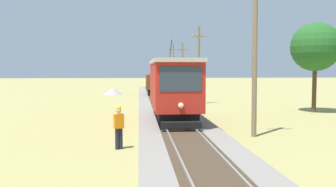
{
  "coord_description": "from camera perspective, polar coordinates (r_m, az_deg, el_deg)",
  "views": [
    {
      "loc": [
        -2.07,
        -1.73,
        3.24
      ],
      "look_at": [
        -0.04,
        22.37,
        1.55
      ],
      "focal_mm": 37.09,
      "sensor_mm": 36.0,
      "label": 1
    }
  ],
  "objects": [
    {
      "name": "utility_pole_near_tram",
      "position": [
        17.17,
        14.08,
        7.39
      ],
      "size": [
        1.4,
        0.39,
        8.39
      ],
      "color": "#7A664C",
      "rests_on": "ground"
    },
    {
      "name": "freight_car",
      "position": [
        41.98,
        -1.97,
        1.68
      ],
      "size": [
        2.4,
        5.2,
        2.31
      ],
      "color": "brown",
      "rests_on": "rail_right"
    },
    {
      "name": "track_worker",
      "position": [
        14.23,
        -8.09,
        -5.17
      ],
      "size": [
        0.44,
        0.36,
        1.78
      ],
      "rotation": [
        0.0,
        0.0,
        -1.21
      ],
      "color": "black",
      "rests_on": "ground"
    },
    {
      "name": "utility_pole_far",
      "position": [
        44.24,
        2.37,
        4.16
      ],
      "size": [
        1.4,
        0.43,
        6.57
      ],
      "color": "#7A664C",
      "rests_on": "ground"
    },
    {
      "name": "utility_pole_mid",
      "position": [
        32.34,
        5.04,
        4.74
      ],
      "size": [
        1.4,
        0.28,
        7.15
      ],
      "color": "#7A664C",
      "rests_on": "ground"
    },
    {
      "name": "red_tram",
      "position": [
        21.12,
        0.83,
        1.15
      ],
      "size": [
        2.6,
        8.54,
        4.79
      ],
      "color": "red",
      "rests_on": "rail_right"
    },
    {
      "name": "tree_left_far",
      "position": [
        28.39,
        23.07,
        7.03
      ],
      "size": [
        3.65,
        3.65,
        6.75
      ],
      "color": "#4C3823",
      "rests_on": "ground"
    },
    {
      "name": "gravel_pile",
      "position": [
        45.21,
        -9.01,
        0.45
      ],
      "size": [
        2.48,
        2.48,
        0.98
      ],
      "primitive_type": "cone",
      "color": "#9E998E",
      "rests_on": "ground"
    },
    {
      "name": "utility_pole_distant",
      "position": [
        56.24,
        0.84,
        4.52
      ],
      "size": [
        1.4,
        0.4,
        7.35
      ],
      "color": "#7A664C",
      "rests_on": "ground"
    }
  ]
}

